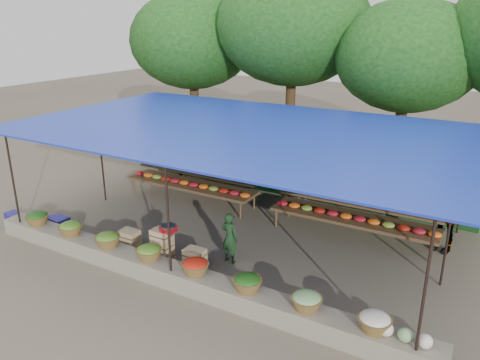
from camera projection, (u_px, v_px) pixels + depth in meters
The scene contains 16 objects.
ground at pixel (241, 234), 12.05m from camera, with size 60.00×60.00×0.00m, color #615A47.
stone_curb at pixel (176, 276), 9.74m from camera, with size 10.60×0.55×0.40m, color #746B5C.
stall_canopy at pixel (243, 133), 11.23m from camera, with size 10.80×6.60×2.82m.
produce_baskets at pixel (171, 259), 9.67m from camera, with size 8.98×0.58×0.34m.
netting_backdrop at pixel (293, 158), 14.22m from camera, with size 10.60×0.06×2.50m, color #1A481A.
tree_row at pixel (348, 36), 15.24m from camera, with size 16.51×5.50×7.12m.
fruit_table_left at pixel (192, 181), 14.13m from camera, with size 4.21×0.95×0.93m.
fruit_table_right at pixel (354, 214), 11.77m from camera, with size 4.21×0.95×0.93m.
crate_counter at pixel (162, 248), 10.70m from camera, with size 2.35×0.34×0.77m.
weighing_scale at pixel (169, 228), 10.41m from camera, with size 0.33×0.33×0.35m.
vendor_seated at pixel (230, 238), 10.53m from camera, with size 0.44×0.29×1.20m, color #173419.
customer_left at pixel (180, 160), 15.41m from camera, with size 0.83×0.64×1.70m, color slate.
customer_mid at pixel (303, 180), 13.26m from camera, with size 1.19×0.69×1.85m, color slate.
customer_right at pixel (446, 214), 10.97m from camera, with size 1.09×0.45×1.86m, color slate.
blue_crate_front at pixel (14, 218), 12.74m from camera, with size 0.44×0.32×0.27m, color navy.
blue_crate_back at pixel (59, 223), 12.34m from camera, with size 0.55×0.39×0.33m, color navy.
Camera 1 is at (5.42, -9.47, 5.31)m, focal length 35.00 mm.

